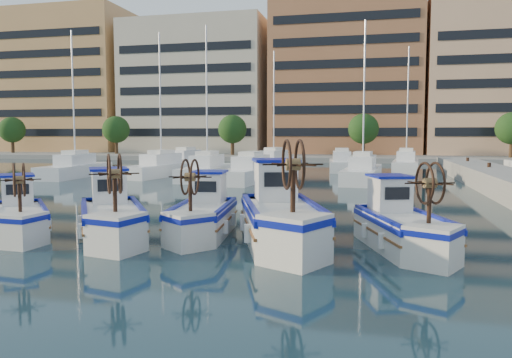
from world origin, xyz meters
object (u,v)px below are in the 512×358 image
Objects in this scene: fishing_boat_b at (112,214)px; fishing_boat_d at (281,215)px; fishing_boat_a at (19,215)px; fishing_boat_e at (401,224)px; fishing_boat_c at (204,213)px.

fishing_boat_b is 5.48m from fishing_boat_d.
fishing_boat_e is at bearing -36.55° from fishing_boat_a.
fishing_boat_a is at bearing 151.62° from fishing_boat_b.
fishing_boat_c is 2.86m from fishing_boat_d.
fishing_boat_a is 0.86× the size of fishing_boat_b.
fishing_boat_b reaches higher than fishing_boat_a.
fishing_boat_c is 0.98× the size of fishing_boat_e.
fishing_boat_c is at bearing -8.20° from fishing_boat_b.
fishing_boat_c is (2.70, 1.24, -0.05)m from fishing_boat_b.
fishing_boat_a is 3.28m from fishing_boat_b.
fishing_boat_d is at bearing -22.06° from fishing_boat_c.
fishing_boat_d is (8.72, 0.76, 0.20)m from fishing_boat_a.
fishing_boat_a is 0.74× the size of fishing_boat_d.
fishing_boat_e is at bearing -29.14° from fishing_boat_b.
fishing_boat_e is at bearing -12.92° from fishing_boat_c.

